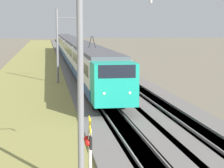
# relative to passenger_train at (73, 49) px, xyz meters

# --- Properties ---
(ballast_main) EXTENTS (240.00, 4.40, 0.30)m
(ballast_main) POSITION_rel_passenger_train_xyz_m (-9.18, 0.00, -2.18)
(ballast_main) COLOR slate
(ballast_main) RESTS_ON ground
(ballast_adjacent) EXTENTS (240.00, 4.40, 0.30)m
(ballast_adjacent) POSITION_rel_passenger_train_xyz_m (-9.18, -3.99, -2.18)
(ballast_adjacent) COLOR slate
(ballast_adjacent) RESTS_ON ground
(track_main) EXTENTS (240.00, 1.57, 0.45)m
(track_main) POSITION_rel_passenger_train_xyz_m (-9.18, 0.00, -2.17)
(track_main) COLOR #4C4238
(track_main) RESTS_ON ground
(track_adjacent) EXTENTS (240.00, 1.57, 0.45)m
(track_adjacent) POSITION_rel_passenger_train_xyz_m (-9.18, -3.99, -2.17)
(track_adjacent) COLOR #4C4238
(track_adjacent) RESTS_ON ground
(grass_verge) EXTENTS (240.00, 8.62, 0.12)m
(grass_verge) POSITION_rel_passenger_train_xyz_m (-9.18, 5.86, -2.27)
(grass_verge) COLOR #99934C
(grass_verge) RESTS_ON ground
(passenger_train) EXTENTS (83.98, 2.84, 4.98)m
(passenger_train) POSITION_rel_passenger_train_xyz_m (0.00, 0.00, 0.00)
(passenger_train) COLOR #19A88E
(passenger_train) RESTS_ON ground
(crossing_signal_aux) EXTENTS (0.70, 0.23, 3.24)m
(crossing_signal_aux) POSITION_rel_passenger_train_xyz_m (-55.18, 2.92, -0.35)
(crossing_signal_aux) COLOR beige
(crossing_signal_aux) RESTS_ON ground
(catenary_mast_near) EXTENTS (0.22, 2.56, 7.91)m
(catenary_mast_near) POSITION_rel_passenger_train_xyz_m (-53.12, 2.95, 1.76)
(catenary_mast_near) COLOR slate
(catenary_mast_near) RESTS_ON ground
(catenary_mast_mid) EXTENTS (0.22, 2.56, 7.57)m
(catenary_mast_mid) POSITION_rel_passenger_train_xyz_m (-23.39, 2.95, 1.59)
(catenary_mast_mid) COLOR slate
(catenary_mast_mid) RESTS_ON ground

